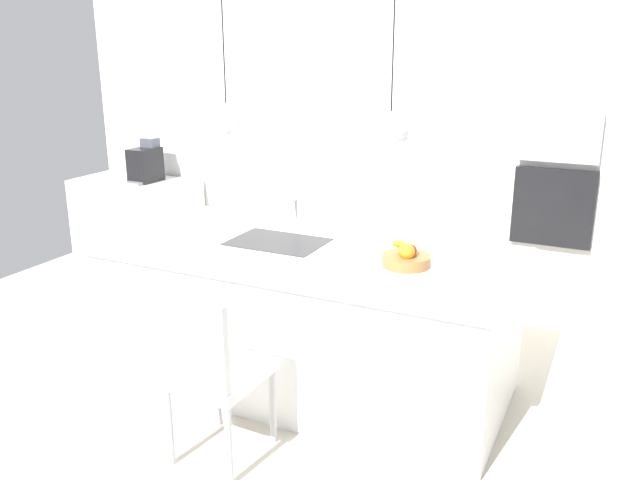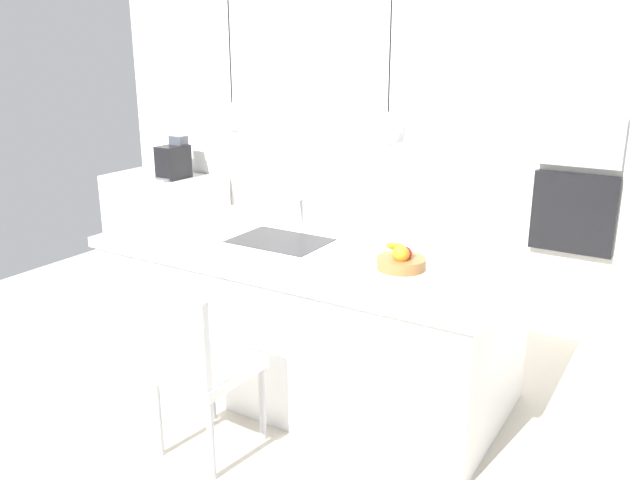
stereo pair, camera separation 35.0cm
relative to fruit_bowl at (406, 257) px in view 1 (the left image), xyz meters
The scene contains 13 objects.
floor 1.14m from the fruit_bowl, behind, with size 6.60×6.60×0.00m, color beige.
back_wall 1.88m from the fruit_bowl, 110.50° to the left, with size 6.00×0.10×2.60m, color silver.
kitchen_island 0.82m from the fruit_bowl, behind, with size 2.46×1.10×0.89m.
sink_basin 0.83m from the fruit_bowl, behind, with size 0.56×0.40×0.02m, color #2D2D30.
faucet 0.88m from the fruit_bowl, 160.45° to the left, with size 0.02×0.17×0.22m.
fruit_bowl is the anchor object (origin of this frame).
side_counter 3.38m from the fruit_bowl, 155.93° to the left, with size 1.10×0.60×0.83m, color white.
coffee_machine 3.21m from the fruit_bowl, 154.85° to the left, with size 0.20×0.35×0.38m.
microwave 1.81m from the fruit_bowl, 71.72° to the left, with size 0.54×0.08×0.34m, color #9E9EA3.
oven 1.75m from the fruit_bowl, 71.72° to the left, with size 0.56×0.08×0.56m, color black.
chair_near 1.16m from the fruit_bowl, 130.14° to the right, with size 0.43×0.47×0.93m.
pendant_light_left 1.33m from the fruit_bowl, behind, with size 0.20×0.20×0.80m.
pendant_light_right 0.67m from the fruit_bowl, 149.50° to the left, with size 0.20×0.20×0.80m.
Camera 1 is at (1.66, -3.23, 2.03)m, focal length 36.54 mm.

